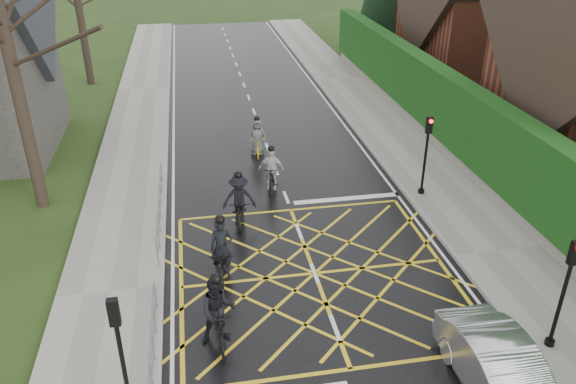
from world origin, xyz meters
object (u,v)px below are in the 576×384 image
object	(u,v)px
cyclist_back	(219,317)
cyclist_lead	(258,141)
cyclist_rear	(222,257)
cyclist_front	(272,173)
car	(503,375)
cyclist_mid	(239,205)

from	to	relation	value
cyclist_back	cyclist_lead	distance (m)	12.05
cyclist_rear	cyclist_front	distance (m)	5.91
cyclist_back	cyclist_front	size ratio (longest dim) A/B	1.12
car	cyclist_lead	bearing A→B (deg)	102.48
cyclist_mid	cyclist_back	bearing A→B (deg)	-96.09
cyclist_back	cyclist_mid	size ratio (longest dim) A/B	1.01
cyclist_mid	car	bearing A→B (deg)	-56.05
cyclist_rear	car	xyz separation A→B (m)	(5.81, -5.82, 0.03)
cyclist_front	cyclist_lead	distance (m)	3.49
cyclist_back	car	world-z (taller)	cyclist_back
car	cyclist_mid	bearing A→B (deg)	118.10
cyclist_front	cyclist_mid	bearing A→B (deg)	-107.31
cyclist_front	car	size ratio (longest dim) A/B	0.45
cyclist_rear	cyclist_back	size ratio (longest dim) A/B	1.03
cyclist_back	cyclist_lead	size ratio (longest dim) A/B	1.13
cyclist_rear	cyclist_back	world-z (taller)	cyclist_back
cyclist_rear	car	distance (m)	8.22
cyclist_front	car	distance (m)	11.78
car	cyclist_front	bearing A→B (deg)	106.03
cyclist_rear	cyclist_lead	xyz separation A→B (m)	(2.21, 8.93, -0.06)
cyclist_mid	cyclist_lead	world-z (taller)	cyclist_mid
cyclist_front	cyclist_lead	size ratio (longest dim) A/B	1.01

